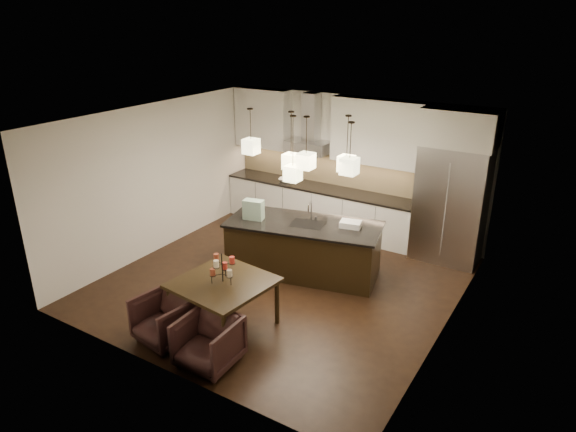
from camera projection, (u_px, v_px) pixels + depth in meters
The scene contains 37 objects.
floor at pixel (282, 282), 8.79m from camera, with size 5.50×5.50×0.02m, color black.
ceiling at pixel (281, 118), 7.74m from camera, with size 5.50×5.50×0.02m, color white.
wall_back at pixel (354, 165), 10.45m from camera, with size 5.50×0.02×2.80m, color silver.
wall_front at pixel (157, 275), 6.09m from camera, with size 5.50×0.02×2.80m, color silver.
wall_left at pixel (157, 178), 9.62m from camera, with size 0.02×5.50×2.80m, color silver.
wall_right at pixel (454, 243), 6.92m from camera, with size 0.02×5.50×2.80m, color silver.
refrigerator at pixel (451, 205), 9.24m from camera, with size 1.20×0.72×2.15m, color #B7B7BA.
fridge_panel at pixel (460, 127), 8.72m from camera, with size 1.26×0.72×0.65m, color silver.
lower_cabinets at pixel (318, 208), 10.85m from camera, with size 4.21×0.62×0.88m, color silver.
countertop at pixel (319, 188), 10.68m from camera, with size 4.21×0.66×0.04m, color black.
backsplash at pixel (326, 169), 10.79m from camera, with size 4.21×0.02×0.63m, color tan.
upper_cab_left at pixel (263, 118), 11.04m from camera, with size 1.25×0.35×1.25m, color silver.
upper_cab_right at pixel (378, 132), 9.74m from camera, with size 1.86×0.35×1.25m, color silver.
hood_canopy at pixel (308, 147), 10.56m from camera, with size 0.90×0.52×0.24m, color #B7B7BA.
hood_chimney at pixel (311, 117), 10.42m from camera, with size 0.30×0.28×0.96m, color #B7B7BA.
fruit_bowl at pixel (285, 180), 11.01m from camera, with size 0.26×0.26×0.06m, color silver.
island_body at pixel (303, 249), 8.96m from camera, with size 2.56×1.02×0.90m, color black.
island_top at pixel (304, 224), 8.79m from camera, with size 2.64×1.10×0.04m, color black.
faucet at pixel (311, 211), 8.77m from camera, with size 0.10×0.25×0.39m, color silver, non-canonical shape.
tote_bag at pixel (254, 210), 8.89m from camera, with size 0.35×0.18×0.35m, color #1B532F.
food_container at pixel (351, 224), 8.60m from camera, with size 0.35×0.25×0.10m, color silver.
dining_table at pixel (224, 304), 7.41m from camera, with size 1.25×1.25×0.75m, color black, non-canonical shape.
candelabra at pixel (222, 268), 7.19m from camera, with size 0.36×0.36×0.44m, color black, non-canonical shape.
candle_a at pixel (230, 273), 7.13m from camera, with size 0.08×0.08×0.10m, color beige.
candle_b at pixel (225, 266), 7.34m from camera, with size 0.08×0.08×0.10m, color red.
candle_c at pixel (213, 272), 7.16m from camera, with size 0.08×0.08×0.10m, color #963F27.
candle_d at pixel (232, 260), 7.15m from camera, with size 0.08×0.08×0.10m, color red.
candle_e at pixel (216, 257), 7.24m from camera, with size 0.08×0.08×0.10m, color #963F27.
candle_f at pixel (216, 264), 7.04m from camera, with size 0.08×0.08×0.10m, color beige.
armchair_left at pixel (165, 319), 7.12m from camera, with size 0.72×0.74×0.68m, color black.
armchair_right at pixel (208, 342), 6.62m from camera, with size 0.72×0.74×0.67m, color black.
pendant_a at pixel (251, 146), 8.85m from camera, with size 0.24×0.24×0.26m, color beige.
pendant_b at pixel (291, 161), 8.67m from camera, with size 0.24×0.24×0.26m, color beige.
pendant_c at pixel (306, 161), 8.23m from camera, with size 0.24×0.24×0.26m, color beige.
pendant_d at pixel (346, 164), 8.33m from camera, with size 0.24×0.24×0.26m, color beige.
pendant_e at pixel (349, 166), 7.80m from camera, with size 0.24×0.24×0.26m, color beige.
pendant_f at pixel (293, 173), 8.37m from camera, with size 0.24×0.24×0.26m, color beige.
Camera 1 is at (4.16, -6.53, 4.31)m, focal length 32.00 mm.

